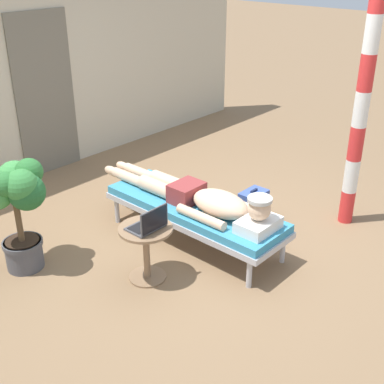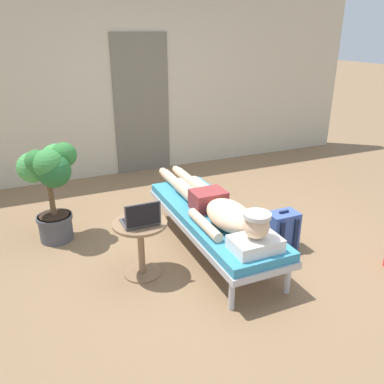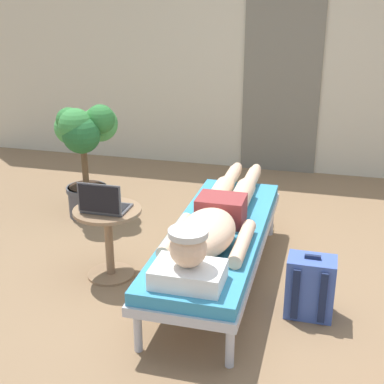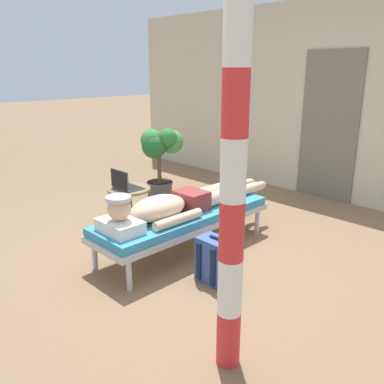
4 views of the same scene
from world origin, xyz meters
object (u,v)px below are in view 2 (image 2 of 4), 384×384
backpack (282,231)px  side_table (141,239)px  person_reclining (218,207)px  potted_plant (50,177)px  laptop (141,219)px  lounge_chair (213,219)px

backpack → side_table: bearing=174.6°
person_reclining → backpack: (0.66, -0.15, -0.32)m
side_table → potted_plant: potted_plant is taller
laptop → potted_plant: size_ratio=0.30×
potted_plant → backpack: bearing=-28.5°
lounge_chair → backpack: size_ratio=4.64×
lounge_chair → laptop: size_ratio=6.34×
person_reclining → backpack: 0.75m
lounge_chair → backpack: backpack is taller
side_table → potted_plant: (-0.63, 0.98, 0.35)m
potted_plant → side_table: bearing=-57.4°
backpack → potted_plant: (-2.05, 1.11, 0.51)m
side_table → backpack: side_table is taller
side_table → laptop: size_ratio=1.69×
person_reclining → backpack: bearing=-13.0°
potted_plant → lounge_chair: bearing=-31.8°
laptop → potted_plant: bearing=121.3°
potted_plant → person_reclining: bearing=-34.6°
person_reclining → laptop: laptop is taller
lounge_chair → laptop: (-0.77, -0.16, 0.24)m
person_reclining → laptop: 0.77m
lounge_chair → laptop: bearing=-167.9°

